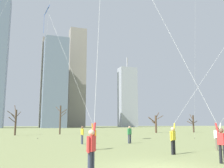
# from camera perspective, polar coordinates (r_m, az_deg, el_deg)

# --- Properties ---
(ground_plane) EXTENTS (400.00, 400.00, 0.00)m
(ground_plane) POSITION_cam_1_polar(r_m,az_deg,el_deg) (10.92, 10.68, -18.65)
(ground_plane) COLOR #848E56
(kite_flyer_midfield_left_blue) EXTENTS (3.68, 7.51, 13.78)m
(kite_flyer_midfield_left_blue) POSITION_cam_1_polar(r_m,az_deg,el_deg) (19.44, -7.43, -3.46)
(kite_flyer_midfield_left_blue) COLOR black
(kite_flyer_midfield_left_blue) RESTS_ON ground
(kite_flyer_foreground_left_white) EXTENTS (3.54, 8.75, 22.21)m
(kite_flyer_foreground_left_white) POSITION_cam_1_polar(r_m,az_deg,el_deg) (10.83, -3.77, 4.63)
(kite_flyer_foreground_left_white) COLOR #33384C
(kite_flyer_foreground_left_white) RESTS_ON ground
(kite_flyer_far_back_green) EXTENTS (2.22, 8.63, 17.14)m
(kite_flyer_far_back_green) POSITION_cam_1_polar(r_m,az_deg,el_deg) (14.40, 16.60, 3.26)
(kite_flyer_far_back_green) COLOR black
(kite_flyer_far_back_green) RESTS_ON ground
(kite_flyer_midfield_center_pink) EXTENTS (14.34, 3.70, 16.25)m
(kite_flyer_midfield_center_pink) POSITION_cam_1_polar(r_m,az_deg,el_deg) (17.30, 18.35, -4.49)
(kite_flyer_midfield_center_pink) COLOR black
(kite_flyer_midfield_center_pink) RESTS_ON ground
(bystander_strolling_midfield) EXTENTS (0.22, 0.51, 1.62)m
(bystander_strolling_midfield) POSITION_cam_1_polar(r_m,az_deg,el_deg) (23.14, -6.91, -11.43)
(bystander_strolling_midfield) COLOR #33384C
(bystander_strolling_midfield) RESTS_ON ground
(bystander_far_off_by_trees) EXTENTS (0.48, 0.31, 1.62)m
(bystander_far_off_by_trees) POSITION_cam_1_polar(r_m,az_deg,el_deg) (23.90, 4.08, -11.40)
(bystander_far_off_by_trees) COLOR #33384C
(bystander_far_off_by_trees) RESTS_ON ground
(bare_tree_center) EXTENTS (2.78, 2.14, 3.99)m
(bare_tree_center) POSITION_cam_1_polar(r_m,az_deg,el_deg) (57.26, 18.22, -8.61)
(bare_tree_center) COLOR #423326
(bare_tree_center) RESTS_ON ground
(bare_tree_far_right_edge) EXTENTS (2.78, 2.39, 4.26)m
(bare_tree_far_right_edge) POSITION_cam_1_polar(r_m,az_deg,el_deg) (52.50, 10.03, -8.82)
(bare_tree_far_right_edge) COLOR #4C3828
(bare_tree_far_right_edge) RESTS_ON ground
(bare_tree_rightmost) EXTENTS (2.11, 3.28, 4.96)m
(bare_tree_rightmost) POSITION_cam_1_polar(r_m,az_deg,el_deg) (43.38, -21.48, -7.87)
(bare_tree_rightmost) COLOR #423326
(bare_tree_rightmost) RESTS_ON ground
(bare_tree_left_of_center) EXTENTS (1.66, 2.91, 5.08)m
(bare_tree_left_of_center) POSITION_cam_1_polar(r_m,az_deg,el_deg) (45.08, -11.84, -7.81)
(bare_tree_left_of_center) COLOR #423326
(bare_tree_left_of_center) RESTS_ON ground
(skyline_tall_tower) EXTENTS (6.49, 6.02, 48.75)m
(skyline_tall_tower) POSITION_cam_1_polar(r_m,az_deg,el_deg) (138.16, -14.87, 0.47)
(skyline_tall_tower) COLOR gray
(skyline_tall_tower) RESTS_ON ground
(skyline_short_annex) EXTENTS (9.35, 7.06, 56.05)m
(skyline_short_annex) POSITION_cam_1_polar(r_m,az_deg,el_deg) (140.61, -8.15, 1.60)
(skyline_short_annex) COLOR gray
(skyline_short_annex) RESTS_ON ground
(skyline_wide_slab) EXTENTS (10.65, 7.11, 43.25)m
(skyline_wide_slab) POSITION_cam_1_polar(r_m,az_deg,el_deg) (151.78, 3.61, -3.01)
(skyline_wide_slab) COLOR #9EA3AD
(skyline_wide_slab) RESTS_ON ground
(skyline_slender_spire) EXTENTS (11.26, 11.14, 43.06)m
(skyline_slender_spire) POSITION_cam_1_polar(r_m,az_deg,el_deg) (121.65, -13.06, 0.33)
(skyline_slender_spire) COLOR slate
(skyline_slender_spire) RESTS_ON ground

